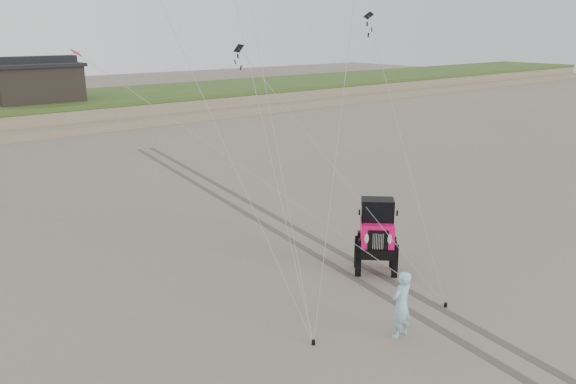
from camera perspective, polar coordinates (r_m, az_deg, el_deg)
name	(u,v)px	position (r m, az deg, el deg)	size (l,w,h in m)	color
ground	(380,306)	(15.35, 9.35, -11.36)	(160.00, 160.00, 0.00)	#6B6054
dune_ridge	(9,114)	(47.92, -26.48, 7.09)	(160.00, 14.25, 1.73)	#7A6B54
cabin	(35,81)	(47.65, -24.35, 10.24)	(6.40, 5.40, 3.35)	black
jeep	(376,245)	(16.91, 8.96, -5.29)	(2.09, 4.86, 1.81)	#F60C60
man	(401,305)	(13.67, 11.44, -11.16)	(0.61, 0.40, 1.67)	#86C3CF
stake_main	(313,342)	(13.49, 2.60, -15.01)	(0.08, 0.08, 0.12)	black
stake_aux	(446,305)	(15.64, 15.72, -10.99)	(0.08, 0.08, 0.12)	black
tire_tracks	(261,216)	(22.06, -2.72, -2.41)	(5.22, 29.74, 0.01)	#4C443D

